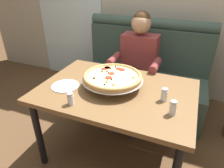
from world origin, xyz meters
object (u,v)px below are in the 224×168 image
(booth_bench, at_px, (142,79))
(dining_table, at_px, (116,97))
(pizza, at_px, (113,77))
(shaker_pepper_flakes, at_px, (173,109))
(plate_near_left, at_px, (65,85))
(shaker_oregano, at_px, (71,100))
(shaker_parmesan, at_px, (164,95))
(diner_main, at_px, (137,64))

(booth_bench, bearing_deg, dining_table, -90.00)
(pizza, xyz_separation_m, shaker_pepper_flakes, (0.53, -0.20, -0.05))
(booth_bench, distance_m, plate_near_left, 1.18)
(shaker_oregano, bearing_deg, shaker_parmesan, 26.67)
(diner_main, height_order, shaker_pepper_flakes, diner_main)
(dining_table, height_order, pizza, pizza)
(booth_bench, xyz_separation_m, pizza, (-0.04, -0.90, 0.44))
(diner_main, height_order, shaker_parmesan, diner_main)
(shaker_parmesan, bearing_deg, pizza, 173.95)
(dining_table, distance_m, shaker_oregano, 0.43)
(shaker_oregano, height_order, shaker_pepper_flakes, shaker_pepper_flakes)
(shaker_oregano, xyz_separation_m, shaker_pepper_flakes, (0.72, 0.16, 0.00))
(diner_main, height_order, shaker_oregano, diner_main)
(diner_main, xyz_separation_m, shaker_oregano, (-0.22, -1.00, 0.07))
(shaker_parmesan, distance_m, plate_near_left, 0.84)
(diner_main, bearing_deg, booth_bench, 87.96)
(diner_main, xyz_separation_m, shaker_parmesan, (0.41, -0.68, 0.07))
(dining_table, xyz_separation_m, shaker_pepper_flakes, (0.49, -0.18, 0.13))
(shaker_oregano, bearing_deg, pizza, 62.74)
(pizza, relative_size, shaker_pepper_flakes, 4.77)
(booth_bench, height_order, diner_main, diner_main)
(shaker_parmesan, bearing_deg, booth_bench, 113.19)
(shaker_parmesan, relative_size, plate_near_left, 0.43)
(booth_bench, bearing_deg, plate_near_left, -112.45)
(shaker_oregano, height_order, plate_near_left, shaker_oregano)
(pizza, distance_m, shaker_pepper_flakes, 0.57)
(diner_main, distance_m, shaker_oregano, 1.02)
(booth_bench, height_order, shaker_pepper_flakes, booth_bench)
(booth_bench, distance_m, shaker_parmesan, 1.10)
(diner_main, distance_m, shaker_pepper_flakes, 0.97)
(shaker_pepper_flakes, relative_size, plate_near_left, 0.45)
(pizza, distance_m, shaker_oregano, 0.42)
(pizza, xyz_separation_m, shaker_oregano, (-0.19, -0.37, -0.05))
(booth_bench, bearing_deg, pizza, -92.77)
(dining_table, distance_m, shaker_pepper_flakes, 0.54)
(diner_main, bearing_deg, dining_table, -89.17)
(pizza, bearing_deg, dining_table, -31.56)
(pizza, xyz_separation_m, shaker_parmesan, (0.45, -0.05, -0.05))
(diner_main, xyz_separation_m, plate_near_left, (-0.42, -0.78, 0.04))
(diner_main, bearing_deg, shaker_parmesan, -58.59)
(pizza, height_order, plate_near_left, pizza)
(dining_table, relative_size, shaker_pepper_flakes, 12.07)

